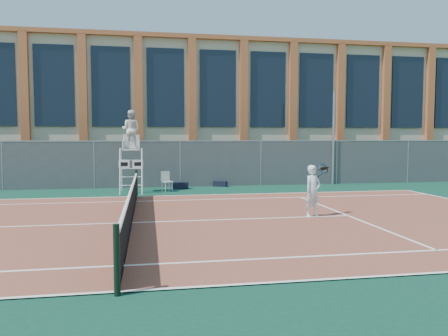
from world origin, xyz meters
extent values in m
plane|color=#233814|center=(0.00, 0.00, 0.00)|extent=(120.00, 120.00, 0.00)
cube|color=#0C3426|center=(0.00, 1.00, 0.01)|extent=(36.00, 20.00, 0.01)
cube|color=brown|center=(0.00, 0.00, 0.02)|extent=(23.77, 10.97, 0.02)
cylinder|color=black|center=(0.00, -5.60, 0.55)|extent=(0.10, 0.10, 1.10)
cylinder|color=black|center=(0.00, 5.60, 0.55)|extent=(0.10, 0.10, 1.10)
cube|color=black|center=(0.00, 0.00, 0.46)|extent=(0.03, 11.00, 0.86)
cube|color=white|center=(0.00, 0.00, 0.92)|extent=(0.06, 11.20, 0.07)
cube|color=black|center=(0.00, 10.00, 1.10)|extent=(40.00, 1.40, 2.20)
cube|color=beige|center=(0.00, 18.00, 4.00)|extent=(44.00, 10.00, 8.00)
cube|color=#AD5932|center=(0.00, 18.00, 8.10)|extent=(45.00, 10.60, 0.25)
cylinder|color=#9EA0A5|center=(9.75, 8.70, 2.33)|extent=(0.12, 0.12, 4.66)
cylinder|color=white|center=(-0.69, 6.50, 0.94)|extent=(0.06, 0.54, 1.96)
cylinder|color=white|center=(0.21, 6.50, 0.94)|extent=(0.06, 0.54, 1.96)
cylinder|color=white|center=(-0.69, 7.50, 0.94)|extent=(0.06, 0.54, 1.96)
cylinder|color=white|center=(0.21, 7.50, 0.94)|extent=(0.06, 0.54, 1.96)
cube|color=white|center=(-0.24, 7.00, 1.87)|extent=(0.70, 0.60, 0.06)
cube|color=white|center=(-0.24, 7.28, 2.22)|extent=(0.70, 0.05, 0.60)
cube|color=white|center=(-0.52, 6.60, 1.27)|extent=(0.44, 0.03, 0.34)
cube|color=white|center=(0.04, 6.60, 1.27)|extent=(0.44, 0.03, 0.34)
imported|color=white|center=(-0.24, 7.05, 2.73)|extent=(0.96, 0.84, 1.66)
cube|color=silver|center=(1.29, 7.05, 0.44)|extent=(0.54, 0.54, 0.04)
cube|color=silver|center=(1.21, 7.22, 0.68)|extent=(0.39, 0.20, 0.44)
cylinder|color=silver|center=(1.20, 6.83, 0.22)|extent=(0.03, 0.03, 0.41)
cylinder|color=silver|center=(1.51, 6.97, 0.22)|extent=(0.03, 0.03, 0.41)
cylinder|color=silver|center=(1.07, 7.14, 0.22)|extent=(0.03, 0.03, 0.41)
cylinder|color=silver|center=(1.37, 7.27, 0.22)|extent=(0.03, 0.03, 0.41)
cube|color=black|center=(1.95, 7.93, 0.16)|extent=(0.75, 0.35, 0.31)
cube|color=black|center=(3.91, 8.60, 0.14)|extent=(0.70, 0.56, 0.26)
imported|color=silver|center=(5.30, 0.05, 0.80)|extent=(0.66, 0.56, 1.54)
torus|color=#122845|center=(5.71, 0.25, 1.44)|extent=(0.38, 0.30, 0.30)
sphere|color=#CCE533|center=(5.81, 0.43, 1.39)|extent=(0.07, 0.07, 0.07)
camera|label=1|loc=(0.48, -12.19, 2.38)|focal=35.00mm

